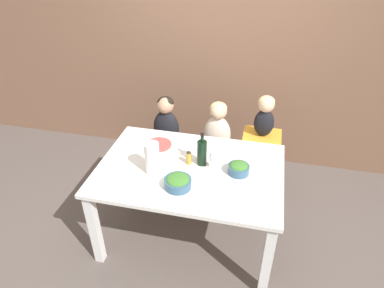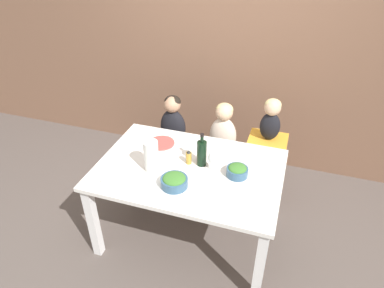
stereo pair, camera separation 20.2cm
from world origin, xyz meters
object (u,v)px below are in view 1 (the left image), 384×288
at_px(chair_far_left, 167,150).
at_px(chair_right_highchair, 260,148).
at_px(dinner_plate_back_left, 158,145).
at_px(paper_towel_roll, 152,158).
at_px(wine_glass_near, 214,157).
at_px(person_child_center, 217,127).
at_px(dinner_plate_front_left, 116,181).
at_px(person_child_left, 166,121).
at_px(chair_far_center, 216,156).
at_px(salad_bowl_large, 178,182).
at_px(wine_bottle, 202,152).
at_px(salad_bowl_small, 239,168).
at_px(person_baby_right, 265,113).

height_order(chair_far_left, chair_right_highchair, chair_right_highchair).
relative_size(chair_right_highchair, dinner_plate_back_left, 2.98).
height_order(paper_towel_roll, wine_glass_near, paper_towel_roll).
bearing_deg(person_child_center, dinner_plate_front_left, -120.61).
bearing_deg(wine_glass_near, person_child_left, 130.47).
xyz_separation_m(chair_far_center, person_child_left, (-0.52, 0.00, 0.35)).
bearing_deg(person_child_left, salad_bowl_large, -68.49).
relative_size(wine_bottle, salad_bowl_small, 1.74).
bearing_deg(person_child_left, dinner_plate_front_left, -94.71).
bearing_deg(paper_towel_roll, chair_far_center, 66.23).
relative_size(chair_far_left, person_child_center, 0.82).
distance_m(chair_far_left, wine_bottle, 0.96).
bearing_deg(chair_far_center, wine_bottle, -91.89).
height_order(person_baby_right, wine_bottle, person_baby_right).
bearing_deg(paper_towel_roll, chair_far_left, 99.99).
height_order(person_baby_right, paper_towel_roll, person_baby_right).
height_order(person_child_center, salad_bowl_large, person_child_center).
bearing_deg(chair_right_highchair, chair_far_center, -180.00).
relative_size(chair_far_center, wine_glass_near, 2.51).
distance_m(wine_bottle, dinner_plate_back_left, 0.47).
relative_size(paper_towel_roll, salad_bowl_large, 1.30).
relative_size(wine_bottle, salad_bowl_large, 1.43).
bearing_deg(dinner_plate_back_left, chair_far_left, 98.84).
distance_m(chair_far_left, person_child_left, 0.35).
relative_size(dinner_plate_front_left, dinner_plate_back_left, 1.00).
relative_size(chair_right_highchair, wine_glass_near, 3.89).
xyz_separation_m(person_baby_right, salad_bowl_small, (-0.15, -0.71, -0.13)).
bearing_deg(person_child_center, paper_towel_roll, -113.74).
xyz_separation_m(chair_far_left, person_baby_right, (0.95, 0.00, 0.55)).
bearing_deg(chair_far_left, chair_far_center, 0.00).
xyz_separation_m(chair_far_center, salad_bowl_large, (-0.14, -0.97, 0.43)).
xyz_separation_m(person_child_center, salad_bowl_small, (0.28, -0.71, 0.08)).
xyz_separation_m(person_child_center, dinner_plate_back_left, (-0.45, -0.48, 0.04)).
bearing_deg(person_child_center, chair_far_left, -179.87).
relative_size(person_baby_right, wine_bottle, 1.41).
bearing_deg(salad_bowl_large, paper_towel_roll, 151.18).
height_order(person_baby_right, dinner_plate_back_left, person_baby_right).
bearing_deg(dinner_plate_front_left, salad_bowl_small, 19.48).
bearing_deg(person_baby_right, salad_bowl_large, -120.30).
xyz_separation_m(chair_far_left, dinner_plate_front_left, (-0.08, -1.02, 0.39)).
relative_size(chair_far_center, person_baby_right, 1.09).
xyz_separation_m(chair_far_left, chair_far_center, (0.52, 0.00, 0.00)).
relative_size(person_child_center, dinner_plate_front_left, 2.34).
height_order(paper_towel_roll, dinner_plate_back_left, paper_towel_roll).
relative_size(chair_far_left, chair_right_highchair, 0.64).
bearing_deg(paper_towel_roll, wine_bottle, 28.40).
xyz_separation_m(salad_bowl_small, dinner_plate_front_left, (-0.88, -0.31, -0.04)).
xyz_separation_m(wine_glass_near, dinner_plate_back_left, (-0.53, 0.24, -0.12)).
bearing_deg(paper_towel_roll, salad_bowl_large, -28.82).
height_order(person_child_left, salad_bowl_large, person_child_left).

